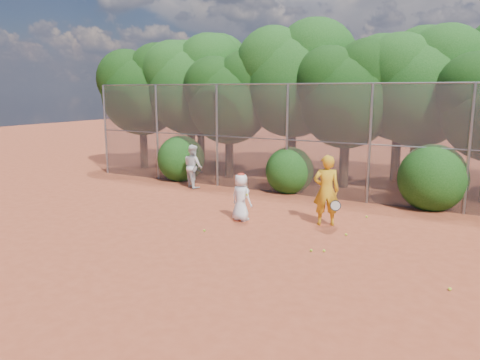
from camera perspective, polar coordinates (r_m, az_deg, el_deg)
The scene contains 23 objects.
ground at distance 11.88m, azimuth -1.69°, elevation -7.68°, with size 80.00×80.00×0.00m, color #973C22.
fence_back at distance 16.82m, azimuth 8.50°, elevation 4.89°, with size 20.05×0.09×4.03m.
tree_0 at distance 23.35m, azimuth -11.76°, elevation 11.06°, with size 4.38×3.81×6.00m.
tree_1 at distance 22.21m, azimuth -5.91°, elevation 11.84°, with size 4.64×4.03×6.35m.
tree_2 at distance 20.27m, azimuth -1.17°, elevation 10.35°, with size 3.99×3.47×5.47m.
tree_3 at distance 20.06m, azimuth 6.68°, elevation 12.59°, with size 4.89×4.26×6.70m.
tree_4 at distance 18.64m, azimuth 13.10°, elevation 10.56°, with size 4.19×3.64×5.73m.
tree_5 at distance 18.89m, azimuth 21.28°, elevation 10.99°, with size 4.51×3.92×6.17m.
tree_9 at distance 24.68m, azimuth -4.72°, elevation 12.17°, with size 4.83×4.20×6.62m.
tree_10 at distance 22.48m, azimuth 6.50°, elevation 13.00°, with size 5.15×4.48×7.06m.
tree_11 at distance 20.64m, azimuth 19.16°, elevation 11.38°, with size 4.64×4.03×6.35m.
bush_0 at distance 20.03m, azimuth -7.21°, elevation 2.84°, with size 2.00×2.00×2.00m, color #133F0F.
bush_1 at distance 17.58m, azimuth 6.06°, elevation 1.41°, with size 1.80×1.80×1.80m, color #133F0F.
bush_2 at distance 16.28m, azimuth 22.46°, elevation 0.59°, with size 2.20×2.20×2.20m, color #133F0F.
player_yellow at distance 13.39m, azimuth 10.47°, elevation -1.25°, with size 0.95×0.75×2.01m.
player_teen at distance 13.68m, azimuth 0.14°, elevation -2.08°, with size 0.76×0.57×1.43m.
player_white at distance 18.42m, azimuth -5.73°, elevation 1.69°, with size 1.02×0.95×1.69m.
ball_0 at distance 11.40m, azimuth 10.21°, elevation -8.48°, with size 0.07×0.07×0.07m, color #AFD025.
ball_1 at distance 12.73m, azimuth 12.81°, elevation -6.50°, with size 0.07×0.07×0.07m, color #AFD025.
ball_2 at distance 11.37m, azimuth 8.67°, elevation -8.48°, with size 0.07×0.07×0.07m, color #AFD025.
ball_3 at distance 10.05m, azimuth 24.21°, elevation -12.02°, with size 0.07×0.07×0.07m, color #AFD025.
ball_4 at distance 12.80m, azimuth -4.37°, elevation -6.16°, with size 0.07×0.07×0.07m, color #AFD025.
ball_5 at distance 14.62m, azimuth 15.17°, elevation -4.34°, with size 0.07×0.07×0.07m, color #AFD025.
Camera 1 is at (5.79, -9.65, 3.79)m, focal length 35.00 mm.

